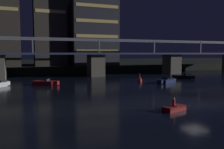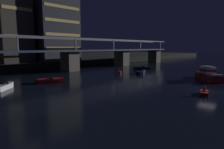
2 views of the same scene
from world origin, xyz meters
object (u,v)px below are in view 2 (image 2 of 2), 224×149
at_px(cabin_cruiser_near_left, 208,75).
at_px(dinghy_with_paddler, 204,93).
at_px(speedboat_near_right, 142,68).
at_px(speedboat_near_center, 141,72).
at_px(channel_buoy, 120,72).
at_px(river_bridge, 70,57).
at_px(speedboat_mid_center, 2,87).
at_px(tower_central, 54,28).
at_px(speedboat_mid_left, 49,81).

height_order(cabin_cruiser_near_left, dinghy_with_paddler, cabin_cruiser_near_left).
bearing_deg(speedboat_near_right, speedboat_near_center, -146.63).
bearing_deg(channel_buoy, river_bridge, 109.29).
distance_m(speedboat_near_right, speedboat_mid_center, 39.09).
relative_size(speedboat_near_center, channel_buoy, 2.83).
distance_m(cabin_cruiser_near_left, speedboat_mid_center, 39.36).
height_order(speedboat_mid_center, dinghy_with_paddler, dinghy_with_paddler).
xyz_separation_m(speedboat_near_center, speedboat_near_right, (8.07, 5.32, 0.00)).
distance_m(tower_central, speedboat_near_center, 33.69).
bearing_deg(speedboat_near_center, tower_central, 101.71).
relative_size(tower_central, channel_buoy, 12.39).
bearing_deg(speedboat_near_right, tower_central, 119.68).
height_order(speedboat_mid_left, dinghy_with_paddler, dinghy_with_paddler).
bearing_deg(dinghy_with_paddler, river_bridge, 85.40).
distance_m(cabin_cruiser_near_left, speedboat_near_center, 15.82).
xyz_separation_m(tower_central, channel_buoy, (2.36, -26.87, -12.48)).
distance_m(tower_central, dinghy_with_paddler, 52.11).
bearing_deg(tower_central, cabin_cruiser_near_left, -79.47).
bearing_deg(speedboat_mid_left, channel_buoy, -4.59).
bearing_deg(channel_buoy, cabin_cruiser_near_left, -72.15).
relative_size(cabin_cruiser_near_left, speedboat_mid_left, 1.70).
bearing_deg(dinghy_with_paddler, tower_central, 83.45).
bearing_deg(dinghy_with_paddler, cabin_cruiser_near_left, 15.39).
xyz_separation_m(tower_central, dinghy_with_paddler, (-5.76, -50.22, -12.68)).
bearing_deg(river_bridge, speedboat_near_center, -63.58).
height_order(speedboat_near_center, channel_buoy, channel_buoy).
bearing_deg(tower_central, speedboat_mid_center, -134.35).
bearing_deg(cabin_cruiser_near_left, speedboat_near_center, 98.20).
bearing_deg(speedboat_mid_left, tower_central, 57.02).
distance_m(speedboat_mid_left, dinghy_with_paddler, 27.06).
relative_size(channel_buoy, dinghy_with_paddler, 0.63).
height_order(speedboat_near_right, dinghy_with_paddler, dinghy_with_paddler).
relative_size(tower_central, speedboat_mid_left, 4.51).
bearing_deg(tower_central, channel_buoy, -84.99).
bearing_deg(speedboat_near_center, speedboat_mid_center, 170.15).
bearing_deg(tower_central, river_bridge, -102.39).
distance_m(river_bridge, speedboat_near_right, 21.79).
height_order(river_bridge, dinghy_with_paddler, river_bridge).
bearing_deg(speedboat_near_right, river_bridge, 142.98).
xyz_separation_m(cabin_cruiser_near_left, speedboat_mid_center, (-33.27, 21.03, -0.64)).
bearing_deg(speedboat_near_center, dinghy_with_paddler, -121.71).
xyz_separation_m(channel_buoy, dinghy_with_paddler, (-8.12, -23.34, -0.20)).
bearing_deg(speedboat_mid_left, dinghy_with_paddler, -66.71).
bearing_deg(speedboat_near_right, speedboat_mid_center, 179.90).
distance_m(speedboat_mid_center, dinghy_with_paddler, 31.33).
relative_size(speedboat_near_right, speedboat_mid_left, 0.93).
height_order(tower_central, speedboat_mid_center, tower_central).
relative_size(speedboat_mid_center, dinghy_with_paddler, 1.58).
xyz_separation_m(river_bridge, tower_central, (2.72, 12.38, 8.82)).
bearing_deg(river_bridge, cabin_cruiser_near_left, -71.53).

